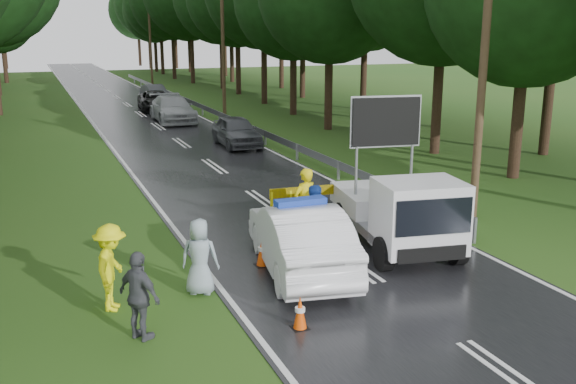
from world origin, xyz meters
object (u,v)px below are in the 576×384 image
queue_car_first (236,131)px  queue_car_third (156,101)px  police_sedan (300,238)px  queue_car_second (173,109)px  officer (305,204)px  work_truck (400,211)px  barrier (319,195)px  civilian (316,220)px  queue_car_fourth (155,93)px

queue_car_first → queue_car_third: queue_car_first is taller
police_sedan → queue_car_second: police_sedan is taller
officer → queue_car_second: 23.74m
work_truck → barrier: size_ratio=1.73×
police_sedan → work_truck: work_truck is taller
work_truck → queue_car_third: 31.36m
barrier → civilian: (-1.04, -2.15, -0.01)m
officer → queue_car_fourth: size_ratio=0.50×
queue_car_first → officer: bearing=-98.6°
barrier → officer: 1.25m
officer → police_sedan: bearing=48.5°
civilian → queue_car_second: (1.75, 24.90, -0.10)m
queue_car_first → queue_car_second: queue_car_second is taller
queue_car_first → queue_car_third: bearing=95.1°
barrier → queue_car_first: 13.40m
police_sedan → barrier: police_sedan is taller
police_sedan → queue_car_fourth: size_ratio=1.29×
work_truck → civilian: bearing=177.1°
police_sedan → officer: (1.05, 2.13, 0.17)m
work_truck → barrier: work_truck is taller
queue_car_fourth → civilian: bearing=-101.7°
queue_car_first → queue_car_fourth: bearing=91.4°
barrier → officer: (-0.82, -0.93, 0.07)m
officer → queue_car_first: size_ratio=0.46×
queue_car_second → queue_car_third: size_ratio=1.11×
civilian → queue_car_third: bearing=89.1°
barrier → queue_car_third: (0.83, 28.76, -0.22)m
queue_car_first → queue_car_third: (-0.93, 15.47, -0.05)m
queue_car_first → queue_car_second: bearing=98.0°
queue_car_first → queue_car_third: size_ratio=0.87×
queue_car_second → work_truck: bearing=-88.2°
queue_car_fourth → work_truck: bearing=-98.4°
police_sedan → barrier: bearing=-111.6°
civilian → officer: bearing=82.4°
police_sedan → queue_car_fourth: police_sedan is taller
barrier → queue_car_second: queue_car_second is taller
officer → work_truck: bearing=123.2°
civilian → barrier: bearing=66.7°
officer → queue_car_first: 14.45m
queue_car_fourth → officer: bearing=-101.5°
police_sedan → barrier: size_ratio=1.75×
civilian → queue_car_third: (1.87, 30.90, -0.21)m
work_truck → queue_car_fourth: (0.81, 37.36, -0.37)m
work_truck → queue_car_third: work_truck is taller
queue_car_first → queue_car_fourth: 21.47m
work_truck → queue_car_fourth: size_ratio=1.27×
barrier → queue_car_third: bearing=93.2°
police_sedan → queue_car_second: bearing=-86.0°
police_sedan → queue_car_third: police_sedan is taller
queue_car_third → queue_car_fourth: 6.09m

